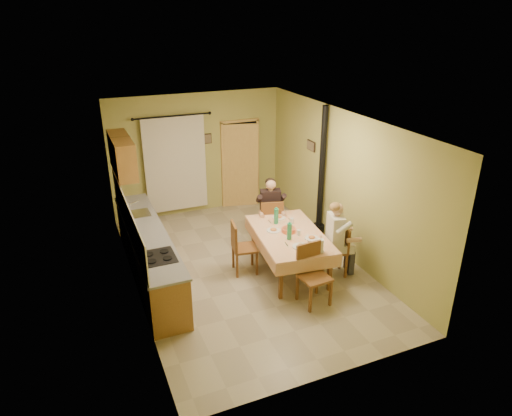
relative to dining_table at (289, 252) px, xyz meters
name	(u,v)px	position (x,y,z in m)	size (l,w,h in m)	color
floor	(246,268)	(-0.71, 0.36, -0.38)	(4.00, 6.00, 0.01)	tan
room_shell	(245,177)	(-0.71, 0.36, 1.44)	(4.04, 6.04, 2.82)	tan
kitchen_run	(148,253)	(-2.42, 0.76, 0.10)	(0.64, 3.64, 1.56)	olive
upper_cabinets	(122,155)	(-2.53, 2.06, 1.57)	(0.35, 1.40, 0.70)	olive
curtain	(176,164)	(-1.26, 3.26, 0.88)	(1.70, 0.07, 2.22)	black
doorway	(241,164)	(0.33, 3.29, 0.67)	(0.96, 0.24, 2.15)	black
dining_table	(289,252)	(0.00, 0.00, 0.00)	(1.38, 2.07, 0.76)	#E5A97A
tableware	(293,232)	(0.01, -0.11, 0.45)	(0.74, 1.67, 0.33)	white
chair_far	(270,231)	(0.11, 1.06, -0.09)	(0.55, 0.55, 1.01)	brown
chair_near	(313,287)	(-0.09, -1.08, -0.09)	(0.49, 0.49, 1.02)	brown
chair_right	(335,260)	(0.72, -0.46, -0.09)	(0.46, 0.46, 0.94)	brown
chair_left	(244,257)	(-0.78, 0.27, -0.09)	(0.49, 0.49, 0.99)	brown
man_far	(271,205)	(0.12, 1.08, 0.50)	(0.64, 0.56, 1.39)	black
man_right	(337,231)	(0.71, -0.46, 0.50)	(0.55, 0.63, 1.39)	beige
stove_flue	(320,192)	(1.19, 0.96, 0.65)	(0.24, 0.24, 2.80)	black
picture_back	(208,139)	(-0.46, 3.33, 1.37)	(0.19, 0.03, 0.23)	black
picture_right	(311,146)	(1.26, 1.56, 1.47)	(0.03, 0.31, 0.21)	brown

